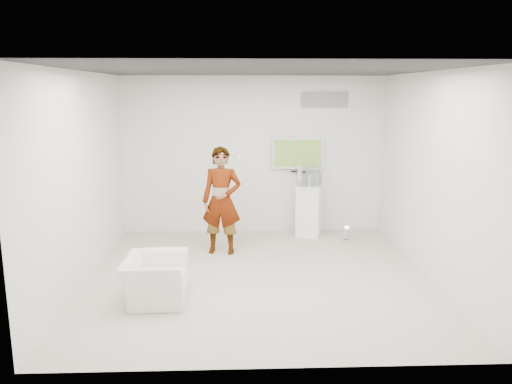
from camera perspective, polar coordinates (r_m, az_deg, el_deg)
room at (r=7.13m, az=0.31°, el=1.63°), size 5.01×5.01×3.00m
tv at (r=9.61m, az=4.77°, el=4.46°), size 1.00×0.08×0.60m
logo_decal at (r=9.65m, az=7.84°, el=10.38°), size 0.90×0.02×0.30m
person at (r=8.40m, az=-3.95°, el=-1.00°), size 0.72×0.53×1.82m
armchair at (r=6.78m, az=-11.43°, el=-9.72°), size 0.80×0.91×0.59m
pedestal at (r=9.54m, az=6.02°, el=-2.11°), size 0.59×0.59×0.97m
floor_uplight at (r=9.30m, az=10.31°, el=-4.77°), size 0.23×0.23×0.29m
vitrine at (r=9.40m, az=6.11°, el=1.90°), size 0.42×0.42×0.38m
console at (r=9.42m, az=6.09°, el=1.37°), size 0.08×0.16×0.20m
wii_remote at (r=8.38m, az=-2.15°, el=4.03°), size 0.08×0.15×0.04m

